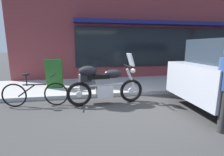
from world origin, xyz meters
The scene contains 5 objects.
ground_plane centered at (0.00, 0.00, 0.00)m, with size 80.00×80.00×0.00m, color #373737.
storefront_building centered at (5.30, 3.92, 3.35)m, with size 18.60×0.90×6.85m.
touring_motorcycle centered at (-0.39, 0.55, 0.61)m, with size 2.16×0.62×1.41m.
parked_bicycle centered at (-2.18, 0.68, 0.36)m, with size 1.73×0.48×0.91m.
sandwich_board_sign centered at (-1.90, 2.14, 0.64)m, with size 0.55×0.43×1.04m.
Camera 1 is at (-0.87, -3.84, 1.62)m, focal length 26.17 mm.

